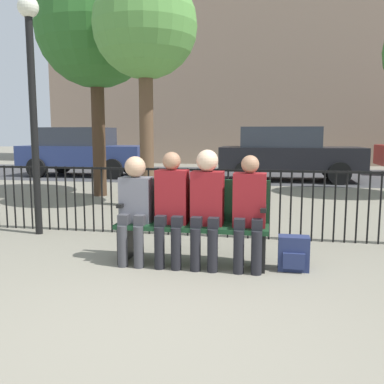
{
  "coord_description": "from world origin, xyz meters",
  "views": [
    {
      "loc": [
        0.84,
        -2.82,
        1.42
      ],
      "look_at": [
        0.0,
        1.65,
        0.8
      ],
      "focal_mm": 40.0,
      "sensor_mm": 36.0,
      "label": 1
    }
  ],
  "objects": [
    {
      "name": "lamp_post",
      "position": [
        -2.42,
        2.66,
        2.18
      ],
      "size": [
        0.28,
        0.28,
        3.24
      ],
      "color": "black",
      "rests_on": "ground"
    },
    {
      "name": "tree_2",
      "position": [
        -1.53,
        5.12,
        3.35
      ],
      "size": [
        1.95,
        1.95,
        4.38
      ],
      "color": "brown",
      "rests_on": "ground"
    },
    {
      "name": "backpack",
      "position": [
        1.08,
        1.64,
        0.18
      ],
      "size": [
        0.32,
        0.22,
        0.36
      ],
      "color": "navy",
      "rests_on": "ground"
    },
    {
      "name": "seated_person_3",
      "position": [
        0.62,
        1.6,
        0.67
      ],
      "size": [
        0.34,
        0.39,
        1.2
      ],
      "color": "black",
      "rests_on": "ground"
    },
    {
      "name": "seated_person_1",
      "position": [
        -0.22,
        1.61,
        0.68
      ],
      "size": [
        0.34,
        0.39,
        1.23
      ],
      "color": "black",
      "rests_on": "ground"
    },
    {
      "name": "seated_person_2",
      "position": [
        0.17,
        1.61,
        0.71
      ],
      "size": [
        0.34,
        0.39,
        1.26
      ],
      "color": "black",
      "rests_on": "ground"
    },
    {
      "name": "fence_railing",
      "position": [
        -0.02,
        2.93,
        0.56
      ],
      "size": [
        9.01,
        0.03,
        0.95
      ],
      "color": "black",
      "rests_on": "ground"
    },
    {
      "name": "parked_car_0",
      "position": [
        -5.43,
        10.68,
        0.84
      ],
      "size": [
        4.2,
        1.94,
        1.62
      ],
      "color": "navy",
      "rests_on": "ground"
    },
    {
      "name": "ground_plane",
      "position": [
        0.0,
        0.0,
        0.0
      ],
      "size": [
        80.0,
        80.0,
        0.0
      ],
      "primitive_type": "plane",
      "color": "gray"
    },
    {
      "name": "park_bench",
      "position": [
        0.0,
        1.73,
        0.49
      ],
      "size": [
        1.65,
        0.45,
        0.92
      ],
      "color": "#14381E",
      "rests_on": "ground"
    },
    {
      "name": "street_surface",
      "position": [
        0.0,
        12.0,
        0.0
      ],
      "size": [
        24.0,
        6.0,
        0.01
      ],
      "color": "#3D3D3F",
      "rests_on": "ground"
    },
    {
      "name": "parked_car_1",
      "position": [
        1.31,
        10.45,
        0.84
      ],
      "size": [
        4.2,
        1.94,
        1.62
      ],
      "color": "black",
      "rests_on": "ground"
    },
    {
      "name": "seated_person_0",
      "position": [
        -0.63,
        1.6,
        0.67
      ],
      "size": [
        0.34,
        0.39,
        1.18
      ],
      "color": "#3D3D42",
      "rests_on": "ground"
    },
    {
      "name": "tree_1",
      "position": [
        -3.05,
        6.41,
        3.7
      ],
      "size": [
        2.6,
        2.6,
        5.03
      ],
      "color": "#422D1E",
      "rests_on": "ground"
    }
  ]
}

